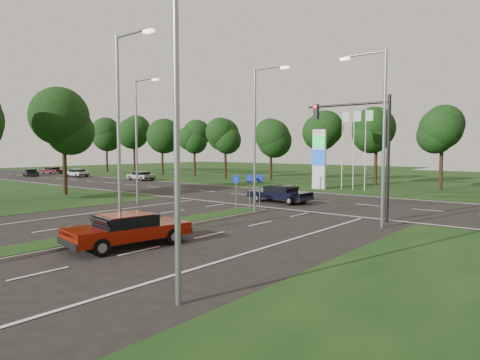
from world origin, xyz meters
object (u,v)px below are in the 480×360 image
Objects in this scene: far_car_c at (31,172)px; far_car_d at (52,170)px; red_sedan at (128,229)px; far_car_a at (141,176)px; navy_sedan at (280,193)px; far_car_b at (77,173)px.

far_car_d is at bearing 48.45° from far_car_c.
red_sedan is 1.29× the size of far_car_c.
far_car_c is at bearing -158.64° from far_car_d.
far_car_a is 20.14m from far_car_c.
navy_sedan is 1.17× the size of far_car_c.
red_sedan is 1.26× the size of far_car_a.
far_car_d is (-22.87, -0.12, -0.02)m from far_car_a.
far_car_b is 10.17m from far_car_d.
navy_sedan is at bearing -102.00° from far_car_a.
far_car_b reaches higher than far_car_d.
far_car_b is (-39.48, 6.18, -0.08)m from navy_sedan.
far_car_c is (-6.68, -3.58, -0.04)m from far_car_b.
far_car_d is at bearing 94.43° from far_car_a.
far_car_a is (-29.96, 23.80, -0.11)m from red_sedan.
navy_sedan is (-3.28, 16.09, -0.04)m from red_sedan.
far_car_a is at bearing -61.07° from far_car_c.
far_car_a reaches higher than far_car_c.
red_sedan is 1.10× the size of navy_sedan.
far_car_d is at bearing 164.81° from red_sedan.
red_sedan is at bearing -124.34° from far_car_a.
far_car_a is 12.89m from far_car_b.
navy_sedan is at bearing -111.57° from far_car_d.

